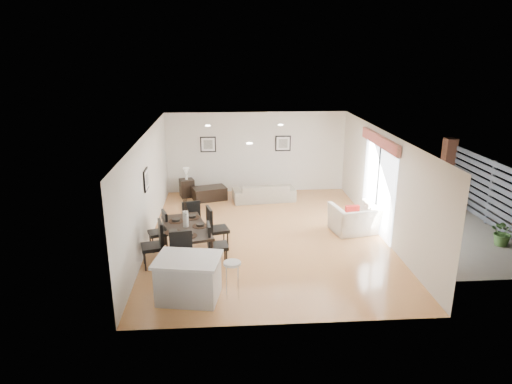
{
  "coord_description": "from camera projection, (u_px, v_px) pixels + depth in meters",
  "views": [
    {
      "loc": [
        -1.05,
        -10.98,
        4.69
      ],
      "look_at": [
        -0.26,
        0.4,
        1.09
      ],
      "focal_mm": 32.0,
      "sensor_mm": 36.0,
      "label": 1
    }
  ],
  "objects": [
    {
      "name": "dining_table",
      "position": [
        186.0,
        230.0,
        10.56
      ],
      "size": [
        1.35,
        1.99,
        0.76
      ],
      "rotation": [
        0.0,
        0.0,
        0.26
      ],
      "color": "black",
      "rests_on": "ground"
    },
    {
      "name": "sofa",
      "position": [
        264.0,
        192.0,
        14.62
      ],
      "size": [
        2.04,
        0.97,
        0.58
      ],
      "primitive_type": "imported",
      "rotation": [
        0.0,
        0.0,
        3.25
      ],
      "color": "gray",
      "rests_on": "ground"
    },
    {
      "name": "courtyard",
      "position": [
        481.0,
        188.0,
        12.88
      ],
      "size": [
        6.0,
        6.0,
        2.0
      ],
      "color": "gray",
      "rests_on": "ground"
    },
    {
      "name": "dining_chair_enear",
      "position": [
        214.0,
        242.0,
        10.19
      ],
      "size": [
        0.5,
        0.5,
        1.0
      ],
      "rotation": [
        0.0,
        0.0,
        1.69
      ],
      "color": "black",
      "rests_on": "ground"
    },
    {
      "name": "dining_chair_efar",
      "position": [
        214.0,
        226.0,
        11.04
      ],
      "size": [
        0.58,
        0.58,
        1.06
      ],
      "rotation": [
        0.0,
        0.0,
        1.82
      ],
      "color": "black",
      "rests_on": "ground"
    },
    {
      "name": "coffee_table",
      "position": [
        210.0,
        193.0,
        14.74
      ],
      "size": [
        1.18,
        0.9,
        0.42
      ],
      "primitive_type": "cube",
      "rotation": [
        0.0,
        0.0,
        0.3
      ],
      "color": "black",
      "rests_on": "ground"
    },
    {
      "name": "wall_left",
      "position": [
        147.0,
        189.0,
        11.32
      ],
      "size": [
        0.04,
        8.0,
        2.7
      ],
      "primitive_type": "cube",
      "color": "silver",
      "rests_on": "ground"
    },
    {
      "name": "dining_chair_wfar",
      "position": [
        161.0,
        228.0,
        11.02
      ],
      "size": [
        0.55,
        0.55,
        0.95
      ],
      "rotation": [
        0.0,
        0.0,
        -1.23
      ],
      "color": "black",
      "rests_on": "ground"
    },
    {
      "name": "sliding_door",
      "position": [
        379.0,
        170.0,
        11.91
      ],
      "size": [
        0.12,
        2.7,
        2.57
      ],
      "color": "white",
      "rests_on": "wall_right"
    },
    {
      "name": "framed_print_back_left",
      "position": [
        208.0,
        144.0,
        15.1
      ],
      "size": [
        0.52,
        0.04,
        0.52
      ],
      "color": "black",
      "rests_on": "wall_back"
    },
    {
      "name": "courtyard_plant_a",
      "position": [
        504.0,
        232.0,
        11.26
      ],
      "size": [
        0.79,
        0.75,
        0.69
      ],
      "primitive_type": "imported",
      "rotation": [
        0.0,
        0.0,
        -0.42
      ],
      "color": "#3B5D28",
      "rests_on": "ground"
    },
    {
      "name": "vase",
      "position": [
        186.0,
        214.0,
        10.44
      ],
      "size": [
        0.96,
        1.5,
        0.79
      ],
      "color": "white",
      "rests_on": "dining_table"
    },
    {
      "name": "framed_print_left_wall",
      "position": [
        146.0,
        180.0,
        11.04
      ],
      "size": [
        0.04,
        0.52,
        0.52
      ],
      "rotation": [
        0.0,
        0.0,
        1.57
      ],
      "color": "black",
      "rests_on": "wall_left"
    },
    {
      "name": "ground",
      "position": [
        267.0,
        236.0,
        11.93
      ],
      "size": [
        8.0,
        8.0,
        0.0
      ],
      "primitive_type": "plane",
      "color": "tan",
      "rests_on": "ground"
    },
    {
      "name": "cushion",
      "position": [
        352.0,
        212.0,
        11.89
      ],
      "size": [
        0.37,
        0.16,
        0.36
      ],
      "primitive_type": "cube",
      "rotation": [
        0.0,
        0.0,
        3.27
      ],
      "color": "#AD1B16",
      "rests_on": "armchair"
    },
    {
      "name": "dining_chair_head",
      "position": [
        182.0,
        254.0,
        9.52
      ],
      "size": [
        0.54,
        0.54,
        1.06
      ],
      "rotation": [
        0.0,
        0.0,
        0.15
      ],
      "color": "black",
      "rests_on": "ground"
    },
    {
      "name": "bar_stool",
      "position": [
        232.0,
        267.0,
        8.83
      ],
      "size": [
        0.34,
        0.34,
        0.75
      ],
      "color": "silver",
      "rests_on": "ground"
    },
    {
      "name": "kitchen_island",
      "position": [
        189.0,
        278.0,
        8.84
      ],
      "size": [
        1.38,
        1.15,
        0.86
      ],
      "rotation": [
        0.0,
        0.0,
        -0.18
      ],
      "color": "#B9B9BB",
      "rests_on": "ground"
    },
    {
      "name": "wall_back",
      "position": [
        256.0,
        152.0,
        15.33
      ],
      "size": [
        6.0,
        0.04,
        2.7
      ],
      "primitive_type": "cube",
      "color": "silver",
      "rests_on": "ground"
    },
    {
      "name": "table_lamp",
      "position": [
        186.0,
        172.0,
        14.86
      ],
      "size": [
        0.2,
        0.2,
        0.38
      ],
      "color": "white",
      "rests_on": "side_table"
    },
    {
      "name": "wall_front",
      "position": [
        289.0,
        255.0,
        7.71
      ],
      "size": [
        6.0,
        0.04,
        2.7
      ],
      "primitive_type": "cube",
      "color": "silver",
      "rests_on": "ground"
    },
    {
      "name": "ceiling",
      "position": [
        268.0,
        134.0,
        11.11
      ],
      "size": [
        6.0,
        8.0,
        0.02
      ],
      "primitive_type": "cube",
      "color": "white",
      "rests_on": "wall_back"
    },
    {
      "name": "side_table",
      "position": [
        187.0,
        188.0,
        15.03
      ],
      "size": [
        0.55,
        0.55,
        0.59
      ],
      "primitive_type": "cube",
      "rotation": [
        0.0,
        0.0,
        0.28
      ],
      "color": "black",
      "rests_on": "ground"
    },
    {
      "name": "dining_chair_foot",
      "position": [
        191.0,
        217.0,
        11.66
      ],
      "size": [
        0.57,
        0.57,
        1.03
      ],
      "rotation": [
        0.0,
        0.0,
        3.41
      ],
      "color": "black",
      "rests_on": "ground"
    },
    {
      "name": "wall_right",
      "position": [
        383.0,
        184.0,
        11.72
      ],
      "size": [
        0.04,
        8.0,
        2.7
      ],
      "primitive_type": "cube",
      "color": "silver",
      "rests_on": "ground"
    },
    {
      "name": "armchair",
      "position": [
        354.0,
        219.0,
        12.07
      ],
      "size": [
        1.33,
        1.21,
        0.75
      ],
      "primitive_type": "imported",
      "rotation": [
        0.0,
        0.0,
        3.33
      ],
      "color": "beige",
      "rests_on": "ground"
    },
    {
      "name": "courtyard_plant_b",
      "position": [
        454.0,
        203.0,
        13.5
      ],
      "size": [
        0.42,
        0.42,
        0.62
      ],
      "primitive_type": "imported",
      "rotation": [
        0.0,
        0.0,
        -0.26
      ],
      "color": "#3B5D28",
      "rests_on": "ground"
    },
    {
      "name": "framed_print_back_right",
      "position": [
        283.0,
        143.0,
        15.27
      ],
      "size": [
        0.52,
        0.04,
        0.52
      ],
      "color": "black",
      "rests_on": "wall_back"
    },
    {
      "name": "dining_chair_wnear",
      "position": [
        156.0,
        242.0,
        10.13
      ],
      "size": [
        0.57,
        0.57,
        1.05
      ],
      "rotation": [
        0.0,
        0.0,
        -1.33
      ],
      "color": "black",
      "rests_on": "ground"
    }
  ]
}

